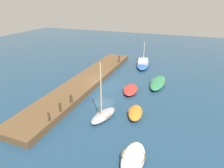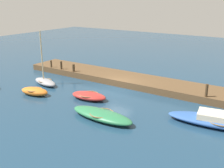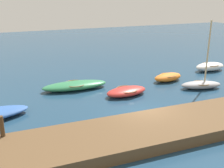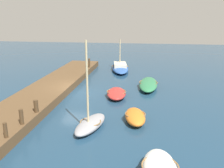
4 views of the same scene
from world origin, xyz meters
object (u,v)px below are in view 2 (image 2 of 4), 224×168
at_px(rowboat_grey, 45,81).
at_px(motorboat_green, 102,115).
at_px(sailboat_blue, 221,121).
at_px(mooring_post_mid_east, 61,65).
at_px(dinghy_orange, 35,91).
at_px(mooring_post_mid_west, 74,68).
at_px(mooring_post_east, 51,64).
at_px(rowboat_red, 89,96).
at_px(mooring_post_west, 207,90).

bearing_deg(rowboat_grey, motorboat_green, 173.30).
bearing_deg(sailboat_blue, mooring_post_mid_east, -20.45).
bearing_deg(motorboat_green, sailboat_blue, -152.20).
bearing_deg(dinghy_orange, mooring_post_mid_west, -91.23).
xyz_separation_m(motorboat_green, mooring_post_east, (12.39, -7.16, 0.73)).
relative_size(rowboat_red, mooring_post_west, 3.16).
height_order(rowboat_red, motorboat_green, motorboat_green).
height_order(sailboat_blue, mooring_post_east, sailboat_blue).
distance_m(dinghy_orange, mooring_post_west, 14.90).
bearing_deg(mooring_post_west, rowboat_grey, 13.98).
relative_size(sailboat_blue, mooring_post_mid_east, 8.28).
relative_size(rowboat_red, rowboat_grey, 0.63).
xyz_separation_m(sailboat_blue, mooring_post_west, (2.03, -3.54, 0.80)).
distance_m(rowboat_grey, mooring_post_mid_west, 3.81).
distance_m(motorboat_green, mooring_post_mid_east, 12.98).
relative_size(dinghy_orange, mooring_post_mid_east, 3.21).
bearing_deg(rowboat_grey, mooring_post_east, -38.90).
xyz_separation_m(rowboat_red, mooring_post_west, (-8.70, -4.48, 0.87)).
height_order(rowboat_red, mooring_post_mid_east, mooring_post_mid_east).
xyz_separation_m(rowboat_grey, sailboat_blue, (-16.93, -0.18, 0.00)).
distance_m(sailboat_blue, motorboat_green, 8.27).
bearing_deg(mooring_post_east, rowboat_grey, 127.86).
distance_m(mooring_post_west, mooring_post_mid_west, 14.35).
distance_m(sailboat_blue, dinghy_orange, 15.74).
xyz_separation_m(mooring_post_mid_west, mooring_post_mid_east, (1.85, 0.00, 0.05)).
bearing_deg(mooring_post_mid_east, rowboat_red, 149.13).
bearing_deg(rowboat_red, mooring_post_east, -33.22).
bearing_deg(mooring_post_mid_west, mooring_post_west, 180.00).
distance_m(rowboat_red, rowboat_grey, 6.26).
relative_size(sailboat_blue, mooring_post_east, 9.21).
relative_size(mooring_post_mid_east, mooring_post_east, 1.11).
bearing_deg(mooring_post_west, mooring_post_mid_east, 0.00).
bearing_deg(rowboat_grey, mooring_post_west, -152.78).
bearing_deg(mooring_post_west, rowboat_red, 27.28).
distance_m(motorboat_green, mooring_post_mid_west, 11.48).
bearing_deg(rowboat_grey, mooring_post_mid_west, -85.29).
distance_m(rowboat_red, mooring_post_mid_east, 8.78).
bearing_deg(mooring_post_west, motorboat_green, 52.95).
xyz_separation_m(mooring_post_mid_west, mooring_post_east, (3.44, 0.00, 0.01)).
bearing_deg(mooring_post_mid_east, rowboat_grey, 109.15).
xyz_separation_m(rowboat_grey, mooring_post_west, (-14.91, -3.71, 0.81)).
xyz_separation_m(motorboat_green, mooring_post_mid_west, (8.95, -7.16, 0.72)).
distance_m(rowboat_grey, sailboat_blue, 16.94).
height_order(mooring_post_west, mooring_post_east, mooring_post_west).
relative_size(rowboat_red, mooring_post_mid_east, 3.74).
bearing_deg(dinghy_orange, mooring_post_mid_east, -75.88).
xyz_separation_m(mooring_post_west, mooring_post_mid_east, (16.20, 0.00, -0.08)).
relative_size(mooring_post_west, mooring_post_east, 1.32).
height_order(sailboat_blue, mooring_post_west, sailboat_blue).
height_order(rowboat_red, mooring_post_west, mooring_post_west).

